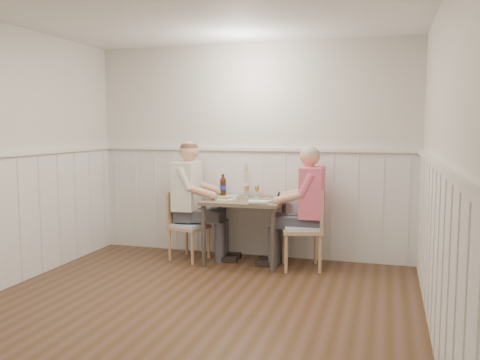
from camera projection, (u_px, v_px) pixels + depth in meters
The scene contains 16 objects.
ground_plane at pixel (181, 319), 4.23m from camera, with size 4.50×4.50×0.00m, color #452C17.
room_shell at pixel (179, 136), 4.08m from camera, with size 4.04×4.54×2.60m.
wainscot at pixel (208, 222), 4.82m from camera, with size 4.00×4.49×1.34m.
dining_table at pixel (245, 208), 5.91m from camera, with size 0.90×0.70×0.75m.
chair_right at pixel (307, 225), 5.69m from camera, with size 0.53×0.53×0.91m.
chair_left at pixel (186, 223), 6.10m from camera, with size 0.48×0.48×0.83m.
man_in_pink at pixel (308, 216), 5.73m from camera, with size 0.66×0.46×1.41m.
diner_cream at pixel (191, 209), 6.14m from camera, with size 0.69×0.48×1.45m.
plate_man at pixel (259, 200), 5.75m from camera, with size 0.26×0.26×0.07m.
plate_diner at pixel (224, 198), 5.89m from camera, with size 0.26×0.26×0.06m.
beer_glass_a at pixel (257, 188), 6.12m from camera, with size 0.06×0.06×0.16m.
beer_glass_b at pixel (247, 188), 6.10m from camera, with size 0.07×0.07×0.17m.
beer_bottle at pixel (223, 186), 6.21m from camera, with size 0.08×0.08×0.27m.
rolled_napkin at pixel (258, 202), 5.55m from camera, with size 0.21×0.10×0.05m.
grass_vase at pixel (244, 180), 6.20m from camera, with size 0.05×0.05×0.43m.
gingham_mat at pixel (228, 196), 6.21m from camera, with size 0.27×0.22×0.01m.
Camera 1 is at (1.62, -3.79, 1.59)m, focal length 38.00 mm.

